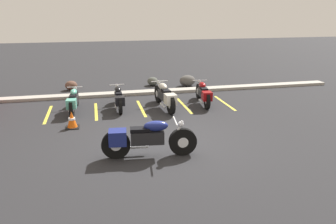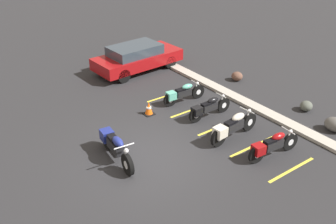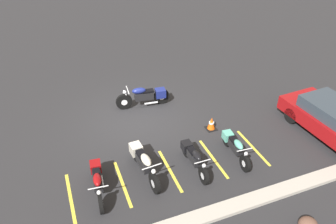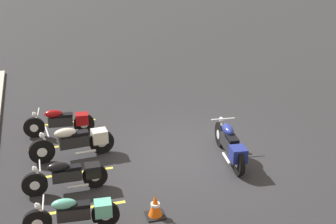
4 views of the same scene
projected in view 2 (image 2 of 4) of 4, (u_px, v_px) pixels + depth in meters
The scene contains 17 objects.
ground at pixel (148, 159), 12.68m from camera, with size 60.00×60.00×0.00m, color #262628.
motorcycle_navy_featured at pixel (115, 146), 12.46m from camera, with size 2.33×0.68×0.92m.
parked_bike_0 at pixel (182, 93), 16.01m from camera, with size 0.55×1.96×0.77m.
parked_bike_1 at pixel (208, 108), 14.89m from camera, with size 0.56×1.99×0.78m.
parked_bike_2 at pixel (232, 127), 13.52m from camera, with size 0.64×2.27×0.89m.
parked_bike_3 at pixel (272, 145), 12.58m from camera, with size 0.60×2.06×0.81m.
car_red at pixel (137, 57), 18.95m from camera, with size 2.04×4.40×1.29m.
concrete_curb at pixel (262, 110), 15.46m from camera, with size 18.00×0.50×0.12m, color #A8A399.
landscape_rock_0 at pixel (306, 106), 15.49m from camera, with size 0.54×0.48×0.40m, color #4D5149.
landscape_rock_1 at pixel (237, 76), 18.08m from camera, with size 0.53×0.50×0.41m, color brown.
landscape_rock_2 at pixel (335, 124), 14.10m from camera, with size 0.77×0.62×0.51m, color #504E4A.
traffic_cone at pixel (149, 108), 15.21m from camera, with size 0.40×0.40×0.53m.
stall_line_0 at pixel (168, 95), 16.78m from camera, with size 0.10×2.10×0.00m, color gold.
stall_line_1 at pixel (192, 110), 15.62m from camera, with size 0.10×2.10×0.00m, color gold.
stall_line_2 at pixel (220, 127), 14.47m from camera, with size 0.10×2.10×0.00m, color gold.
stall_line_3 at pixel (253, 146), 13.31m from camera, with size 0.10×2.10×0.00m, color gold.
stall_line_4 at pixel (292, 170), 12.16m from camera, with size 0.10×2.10×0.00m, color gold.
Camera 2 is at (8.80, -5.65, 7.36)m, focal length 42.00 mm.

